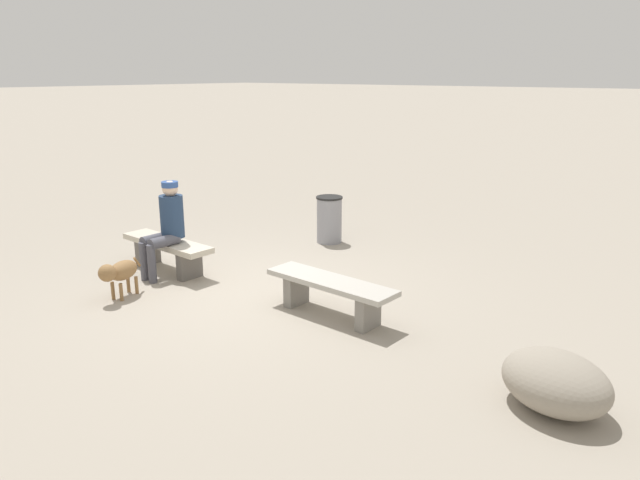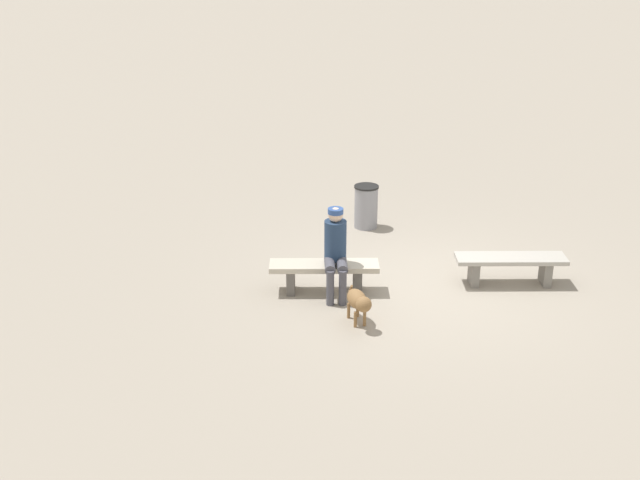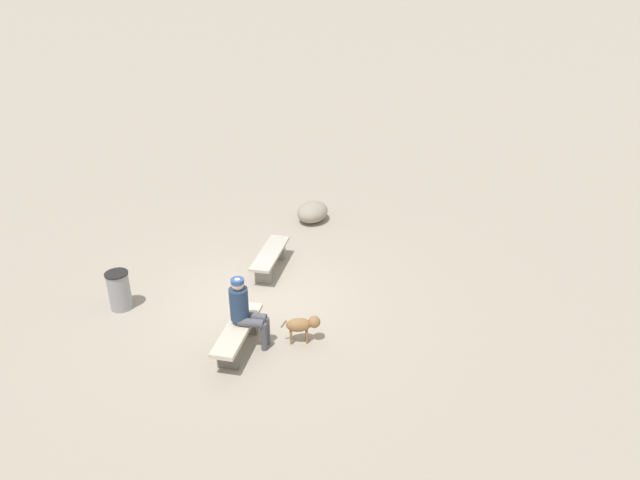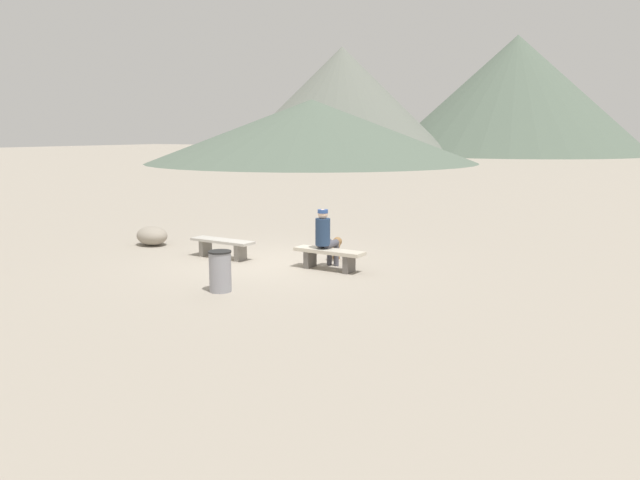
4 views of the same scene
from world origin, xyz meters
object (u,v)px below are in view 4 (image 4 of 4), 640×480
Objects in this scene: trash_bin at (220,271)px; seated_person at (325,235)px; dog at (335,245)px; bench_left at (222,245)px; bench_right at (329,255)px; boulder at (152,236)px.

seated_person is at bearing 74.84° from trash_bin.
seated_person is at bearing -179.51° from dog.
bench_left is 1.03× the size of bench_right.
trash_bin is at bearing 158.37° from dog.
bench_right is at bearing 5.00° from bench_left.
dog is 3.65m from trash_bin.
boulder is (-5.43, 0.32, -0.07)m from bench_right.
bench_right is 2.72m from trash_bin.
bench_left is at bearing 101.97° from dog.
trash_bin is (-0.48, -3.62, 0.04)m from dog.
trash_bin reaches higher than boulder.
bench_left is 3.10m from trash_bin.
seated_person is (2.62, 0.22, 0.42)m from bench_left.
bench_left is 1.26× the size of seated_person.
seated_person is at bearing -2.37° from boulder.
seated_person reaches higher than dog.
dog is (-0.24, 0.94, -0.40)m from seated_person.
seated_person is 1.92× the size of dog.
seated_person reaches higher than bench_left.
boulder is at bearing 173.25° from bench_left.
bench_left is 2.16× the size of trash_bin.
seated_person reaches higher than boulder.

